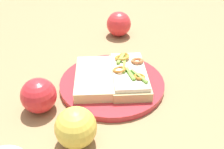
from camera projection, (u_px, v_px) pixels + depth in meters
ground_plane at (112, 86)px, 0.65m from camera, size 2.00×2.00×0.00m
plate at (112, 83)px, 0.65m from camera, size 0.26×0.26×0.02m
sandwich at (129, 74)px, 0.64m from camera, size 0.16×0.20×0.05m
bread_slice_side at (95, 78)px, 0.64m from camera, size 0.16×0.19×0.03m
apple_0 at (119, 24)px, 0.87m from camera, size 0.09×0.09×0.08m
apple_1 at (76, 128)px, 0.48m from camera, size 0.11×0.11×0.08m
apple_2 at (39, 95)px, 0.56m from camera, size 0.08×0.08×0.08m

